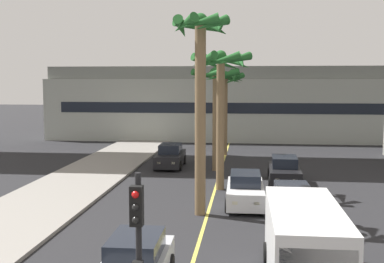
# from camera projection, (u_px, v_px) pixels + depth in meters

# --- Properties ---
(lane_stripe_center) EXTENTS (0.14, 56.00, 0.01)m
(lane_stripe_center) POSITION_uv_depth(u_px,v_px,m) (214.00, 193.00, 25.54)
(lane_stripe_center) COLOR #DBCC4C
(lane_stripe_center) RESTS_ON ground
(pier_building_backdrop) EXTENTS (36.15, 8.04, 7.20)m
(pier_building_backdrop) POSITION_uv_depth(u_px,v_px,m) (231.00, 103.00, 49.26)
(pier_building_backdrop) COLOR #ADB2A8
(pier_building_backdrop) RESTS_ON ground
(car_queue_front) EXTENTS (1.89, 4.13, 1.56)m
(car_queue_front) POSITION_uv_depth(u_px,v_px,m) (245.00, 190.00, 23.04)
(car_queue_front) COLOR white
(car_queue_front) RESTS_ON ground
(car_queue_third) EXTENTS (1.96, 4.16, 1.56)m
(car_queue_third) POSITION_uv_depth(u_px,v_px,m) (293.00, 205.00, 20.32)
(car_queue_third) COLOR #B7BABF
(car_queue_third) RESTS_ON ground
(car_queue_fourth) EXTENTS (1.91, 4.14, 1.56)m
(car_queue_fourth) POSITION_uv_depth(u_px,v_px,m) (284.00, 171.00, 27.84)
(car_queue_fourth) COLOR black
(car_queue_fourth) RESTS_ON ground
(car_queue_fifth) EXTENTS (1.90, 4.13, 1.56)m
(car_queue_fifth) POSITION_uv_depth(u_px,v_px,m) (170.00, 157.00, 33.18)
(car_queue_fifth) COLOR black
(car_queue_fifth) RESTS_ON ground
(delivery_van) EXTENTS (2.19, 5.26, 2.36)m
(delivery_van) POSITION_uv_depth(u_px,v_px,m) (305.00, 244.00, 13.83)
(delivery_van) COLOR white
(delivery_van) RESTS_ON ground
(traffic_light_median_near) EXTENTS (0.24, 0.37, 4.20)m
(traffic_light_median_near) POSITION_uv_depth(u_px,v_px,m) (138.00, 251.00, 9.23)
(traffic_light_median_near) COLOR black
(traffic_light_median_near) RESTS_ON ground
(palm_tree_near_median) EXTENTS (3.44, 3.44, 7.49)m
(palm_tree_near_median) POSITION_uv_depth(u_px,v_px,m) (221.00, 79.00, 25.88)
(palm_tree_near_median) COLOR brown
(palm_tree_near_median) RESTS_ON ground
(palm_tree_mid_median) EXTENTS (2.68, 2.68, 8.76)m
(palm_tree_mid_median) POSITION_uv_depth(u_px,v_px,m) (201.00, 65.00, 20.87)
(palm_tree_mid_median) COLOR brown
(palm_tree_mid_median) RESTS_ON ground
(palm_tree_far_median) EXTENTS (3.41, 3.48, 6.76)m
(palm_tree_far_median) POSITION_uv_depth(u_px,v_px,m) (216.00, 89.00, 31.39)
(palm_tree_far_median) COLOR brown
(palm_tree_far_median) RESTS_ON ground
(palm_tree_farthest_median) EXTENTS (2.98, 3.10, 6.60)m
(palm_tree_farthest_median) POSITION_uv_depth(u_px,v_px,m) (225.00, 85.00, 37.86)
(palm_tree_farthest_median) COLOR brown
(palm_tree_farthest_median) RESTS_ON ground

